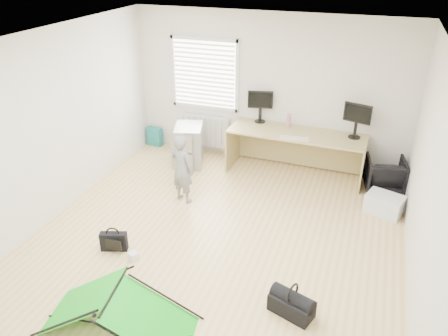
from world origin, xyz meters
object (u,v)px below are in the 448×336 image
(monitor_left, at_px, (260,111))
(office_chair, at_px, (385,174))
(kite, at_px, (117,310))
(duffel_bag, at_px, (291,306))
(desk, at_px, (295,154))
(monitor_right, at_px, (356,125))
(laptop_bag, at_px, (114,241))
(thermos, at_px, (289,121))
(storage_crate, at_px, (384,204))
(filing_cabinet, at_px, (189,145))
(person, at_px, (182,169))

(monitor_left, distance_m, office_chair, 2.38)
(kite, distance_m, duffel_bag, 1.90)
(desk, distance_m, monitor_right, 1.13)
(laptop_bag, bearing_deg, monitor_left, 52.59)
(laptop_bag, distance_m, duffel_bag, 2.50)
(monitor_left, relative_size, thermos, 1.81)
(storage_crate, height_order, duffel_bag, storage_crate)
(monitor_right, xyz_separation_m, laptop_bag, (-2.78, -3.07, -0.88))
(duffel_bag, bearing_deg, storage_crate, 88.93)
(storage_crate, bearing_deg, laptop_bag, -147.35)
(thermos, height_order, office_chair, thermos)
(filing_cabinet, relative_size, monitor_left, 1.68)
(office_chair, bearing_deg, monitor_right, -24.01)
(thermos, bearing_deg, laptop_bag, -117.50)
(monitor_right, xyz_separation_m, office_chair, (0.57, -0.15, -0.73))
(desk, bearing_deg, kite, -103.07)
(laptop_bag, bearing_deg, duffel_bag, -26.07)
(monitor_left, relative_size, duffel_bag, 0.91)
(monitor_left, relative_size, office_chair, 0.72)
(filing_cabinet, relative_size, kite, 0.45)
(thermos, xyz_separation_m, duffel_bag, (0.83, -3.48, -0.81))
(storage_crate, xyz_separation_m, laptop_bag, (-3.39, -2.17, -0.02))
(desk, height_order, duffel_bag, desk)
(monitor_left, bearing_deg, desk, -33.39)
(monitor_left, xyz_separation_m, kite, (-0.33, -4.38, -0.76))
(kite, bearing_deg, monitor_right, 55.30)
(filing_cabinet, relative_size, office_chair, 1.21)
(monitor_left, distance_m, thermos, 0.55)
(office_chair, bearing_deg, kite, 47.86)
(laptop_bag, bearing_deg, person, 58.17)
(monitor_left, height_order, kite, monitor_left)
(person, bearing_deg, kite, 117.89)
(laptop_bag, bearing_deg, office_chair, 22.54)
(desk, distance_m, laptop_bag, 3.49)
(monitor_left, bearing_deg, monitor_right, -17.86)
(desk, height_order, kite, desk)
(kite, bearing_deg, duffel_bag, 16.49)
(duffel_bag, bearing_deg, person, 158.58)
(thermos, distance_m, duffel_bag, 3.67)
(duffel_bag, bearing_deg, monitor_left, 130.03)
(thermos, distance_m, storage_crate, 2.15)
(laptop_bag, relative_size, duffel_bag, 0.73)
(desk, xyz_separation_m, monitor_left, (-0.73, 0.28, 0.61))
(thermos, bearing_deg, desk, -46.94)
(desk, relative_size, filing_cabinet, 3.12)
(desk, bearing_deg, duffel_bag, -77.49)
(storage_crate, bearing_deg, filing_cabinet, 171.03)
(thermos, xyz_separation_m, office_chair, (1.71, -0.23, -0.64))
(monitor_right, bearing_deg, office_chair, 2.70)
(person, distance_m, kite, 2.68)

